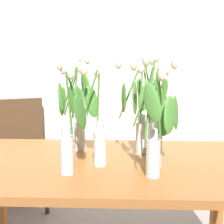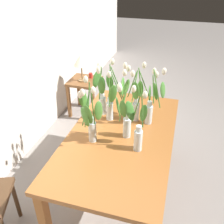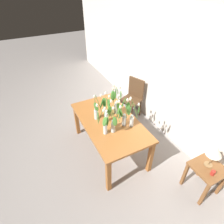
% 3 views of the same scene
% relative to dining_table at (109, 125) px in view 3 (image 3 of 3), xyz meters
% --- Properties ---
extents(ground_plane, '(18.00, 18.00, 0.00)m').
position_rel_dining_table_xyz_m(ground_plane, '(0.00, 0.00, -0.65)').
color(ground_plane, gray).
extents(room_wall_rear, '(9.00, 0.10, 2.70)m').
position_rel_dining_table_xyz_m(room_wall_rear, '(0.00, 1.32, 0.70)').
color(room_wall_rear, silver).
rests_on(room_wall_rear, ground).
extents(dining_table, '(1.60, 0.90, 0.74)m').
position_rel_dining_table_xyz_m(dining_table, '(0.00, 0.00, 0.00)').
color(dining_table, '#A3602D').
rests_on(dining_table, ground).
extents(tulip_vase_0, '(0.21, 0.22, 0.57)m').
position_rel_dining_table_xyz_m(tulip_vase_0, '(-0.17, 0.21, 0.32)').
color(tulip_vase_0, silver).
rests_on(tulip_vase_0, dining_table).
extents(tulip_vase_1, '(0.18, 0.13, 0.53)m').
position_rel_dining_table_xyz_m(tulip_vase_1, '(-0.03, -0.04, 0.27)').
color(tulip_vase_1, silver).
rests_on(tulip_vase_1, dining_table).
extents(tulip_vase_2, '(0.26, 0.30, 0.56)m').
position_rel_dining_table_xyz_m(tulip_vase_2, '(0.28, -0.08, 0.32)').
color(tulip_vase_2, silver).
rests_on(tulip_vase_2, dining_table).
extents(tulip_vase_3, '(0.17, 0.17, 0.58)m').
position_rel_dining_table_xyz_m(tulip_vase_3, '(0.26, -0.22, 0.28)').
color(tulip_vase_3, silver).
rests_on(tulip_vase_3, dining_table).
extents(tulip_vase_4, '(0.22, 0.19, 0.53)m').
position_rel_dining_table_xyz_m(tulip_vase_4, '(0.28, 0.27, 0.31)').
color(tulip_vase_4, silver).
rests_on(tulip_vase_4, dining_table).
extents(tulip_vase_5, '(0.26, 0.22, 0.58)m').
position_rel_dining_table_xyz_m(tulip_vase_5, '(0.22, 0.13, 0.33)').
color(tulip_vase_5, silver).
rests_on(tulip_vase_5, dining_table).
extents(tulip_vase_6, '(0.15, 0.21, 0.53)m').
position_rel_dining_table_xyz_m(tulip_vase_6, '(-0.14, -0.17, 0.27)').
color(tulip_vase_6, silver).
rests_on(tulip_vase_6, dining_table).
extents(dining_chair, '(0.52, 0.52, 0.93)m').
position_rel_dining_table_xyz_m(dining_chair, '(-0.77, 0.99, -0.12)').
color(dining_chair, '#4C331E').
rests_on(dining_chair, ground).
extents(side_table, '(0.44, 0.44, 0.55)m').
position_rel_dining_table_xyz_m(side_table, '(1.40, 0.91, -0.22)').
color(side_table, brown).
rests_on(side_table, ground).
extents(table_lamp, '(0.22, 0.22, 0.40)m').
position_rel_dining_table_xyz_m(table_lamp, '(1.37, 0.93, 0.21)').
color(table_lamp, olive).
rests_on(table_lamp, side_table).
extents(pillar_candle, '(0.06, 0.06, 0.07)m').
position_rel_dining_table_xyz_m(pillar_candle, '(1.51, 0.85, -0.06)').
color(pillar_candle, '#B72D23').
rests_on(pillar_candle, side_table).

